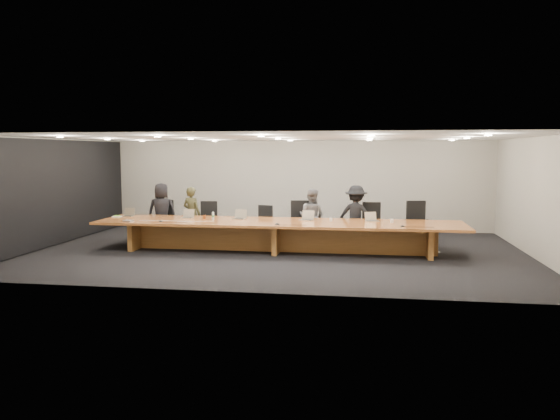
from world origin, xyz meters
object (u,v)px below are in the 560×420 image
object	(u,v)px
chair_far_left	(163,220)
mic_right	(403,226)
laptop_d	(307,215)
laptop_b	(187,214)
paper_cup_far	(392,221)
mic_center	(277,224)
person_b	(192,214)
person_a	(162,212)
amber_mug	(204,217)
mic_left	(161,221)
chair_mid_right	(300,222)
laptop_e	(372,217)
person_c	(312,216)
water_bottle	(213,216)
conference_table	(278,231)
chair_left	(208,221)
laptop_c	(239,214)
av_box	(128,221)
chair_mid_left	(262,224)
chair_right	(371,224)
chair_far_right	(418,223)
paper_cup_near	(331,220)
laptop_a	(128,212)
person_d	(356,215)

from	to	relation	value
chair_far_left	mic_right	xyz separation A→B (m)	(6.42, -1.73, 0.20)
chair_far_left	laptop_d	world-z (taller)	chair_far_left
laptop_b	mic_right	distance (m)	5.46
laptop_b	paper_cup_far	bearing A→B (deg)	0.22
mic_center	person_b	bearing A→B (deg)	145.65
laptop_d	person_b	bearing A→B (deg)	178.99
person_a	person_b	xyz separation A→B (m)	(0.84, 0.07, -0.05)
amber_mug	mic_left	world-z (taller)	amber_mug
chair_mid_right	laptop_e	xyz separation A→B (m)	(1.89, -0.80, 0.28)
person_b	person_a	bearing A→B (deg)	22.94
person_c	water_bottle	world-z (taller)	person_c
chair_far_left	mic_left	xyz separation A→B (m)	(0.62, -1.76, 0.20)
conference_table	chair_left	bearing A→B (deg)	148.85
chair_mid_right	conference_table	bearing A→B (deg)	-114.51
paper_cup_far	person_a	bearing A→B (deg)	170.73
laptop_c	mic_right	world-z (taller)	laptop_c
chair_far_left	av_box	bearing A→B (deg)	-96.11
chair_far_left	person_b	distance (m)	0.86
mic_left	chair_left	bearing A→B (deg)	69.96
amber_mug	mic_left	xyz separation A→B (m)	(-0.89, -0.74, -0.03)
chair_far_left	chair_mid_right	size ratio (longest dim) A/B	0.96
chair_mid_left	chair_right	world-z (taller)	chair_right
chair_far_left	person_c	world-z (taller)	person_c
laptop_e	water_bottle	size ratio (longest dim) A/B	1.53
chair_far_right	mic_center	size ratio (longest dim) A/B	9.08
water_bottle	paper_cup_far	size ratio (longest dim) A/B	2.16
chair_left	person_b	size ratio (longest dim) A/B	0.74
person_b	mic_left	xyz separation A→B (m)	(-0.22, -1.76, 0.01)
paper_cup_near	mic_left	xyz separation A→B (m)	(-4.12, -0.68, -0.03)
chair_mid_left	paper_cup_far	world-z (taller)	chair_mid_left
conference_table	chair_far_right	size ratio (longest dim) A/B	7.48
chair_mid_right	laptop_a	xyz separation A→B (m)	(-4.51, -0.75, 0.28)
laptop_d	av_box	xyz separation A→B (m)	(-4.30, -0.92, -0.11)
laptop_b	person_d	bearing A→B (deg)	13.59
chair_left	chair_mid_left	xyz separation A→B (m)	(1.51, 0.03, -0.05)
person_c	av_box	xyz separation A→B (m)	(-4.34, -1.82, 0.03)
person_d	paper_cup_near	world-z (taller)	person_d
chair_mid_right	laptop_b	world-z (taller)	chair_mid_right
chair_far_right	paper_cup_near	distance (m)	2.47
conference_table	chair_far_left	size ratio (longest dim) A/B	7.93
conference_table	paper_cup_far	size ratio (longest dim) A/B	100.35
water_bottle	paper_cup_far	xyz separation A→B (m)	(4.42, 0.12, -0.05)
laptop_e	mic_center	size ratio (longest dim) A/B	2.24
water_bottle	av_box	size ratio (longest dim) A/B	0.87
laptop_d	mic_left	bearing A→B (deg)	-151.84
person_b	mic_right	xyz separation A→B (m)	(5.58, -1.74, 0.01)
chair_left	amber_mug	distance (m)	1.13
chair_far_right	person_c	world-z (taller)	person_c
laptop_c	chair_mid_right	bearing A→B (deg)	41.11
chair_far_left	chair_mid_right	world-z (taller)	chair_mid_right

